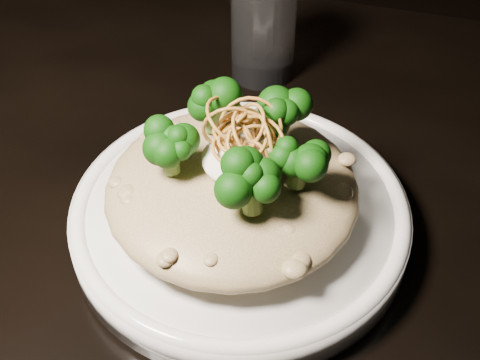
# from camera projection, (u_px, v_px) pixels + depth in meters

# --- Properties ---
(table) EXTENTS (1.10, 0.80, 0.75)m
(table) POSITION_uv_depth(u_px,v_px,m) (318.00, 333.00, 0.56)
(table) COLOR black
(table) RESTS_ON ground
(plate) EXTENTS (0.26, 0.26, 0.03)m
(plate) POSITION_uv_depth(u_px,v_px,m) (240.00, 218.00, 0.52)
(plate) COLOR white
(plate) RESTS_ON table
(risotto) EXTENTS (0.19, 0.19, 0.04)m
(risotto) POSITION_uv_depth(u_px,v_px,m) (232.00, 189.00, 0.49)
(risotto) COLOR brown
(risotto) RESTS_ON plate
(broccoli) EXTENTS (0.10, 0.10, 0.04)m
(broccoli) POSITION_uv_depth(u_px,v_px,m) (243.00, 142.00, 0.47)
(broccoli) COLOR black
(broccoli) RESTS_ON risotto
(cheese) EXTENTS (0.06, 0.06, 0.02)m
(cheese) POSITION_uv_depth(u_px,v_px,m) (243.00, 158.00, 0.48)
(cheese) COLOR white
(cheese) RESTS_ON risotto
(shallots) EXTENTS (0.05, 0.05, 0.03)m
(shallots) POSITION_uv_depth(u_px,v_px,m) (246.00, 128.00, 0.46)
(shallots) COLOR brown
(shallots) RESTS_ON cheese
(drinking_glass) EXTENTS (0.07, 0.07, 0.11)m
(drinking_glass) POSITION_uv_depth(u_px,v_px,m) (263.00, 26.00, 0.64)
(drinking_glass) COLOR silver
(drinking_glass) RESTS_ON table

